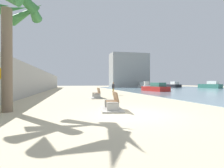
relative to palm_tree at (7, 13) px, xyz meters
The scene contains 12 objects.
ground_plane 17.75m from the palm_tree, 69.94° to the left, with size 120.00×120.00×0.00m, color beige.
seawall 16.43m from the palm_tree, 95.88° to the left, with size 0.80×64.00×3.43m, color #ADAAA3.
palm_tree is the anchor object (origin of this frame).
bench_near 7.06m from the palm_tree, ahead, with size 1.32×2.21×0.98m.
bench_far 9.87m from the palm_tree, 50.99° to the left, with size 1.15×2.13×0.98m.
person_walking 13.86m from the palm_tree, 52.75° to the left, with size 0.38×0.42×1.53m.
boat_distant 40.12m from the palm_tree, 55.96° to the left, with size 3.43×6.89×1.80m.
boat_far_left 24.94m from the palm_tree, 45.66° to the left, with size 3.06×5.58×1.45m.
boat_far_right 48.10m from the palm_tree, 36.71° to the left, with size 2.40×6.32×1.87m.
boat_nearest 46.87m from the palm_tree, 58.83° to the left, with size 2.13×6.73×1.60m.
boat_outer 53.92m from the palm_tree, 48.94° to the left, with size 2.56×6.60×1.83m.
harbor_building 48.91m from the palm_tree, 64.17° to the left, with size 12.00×6.00×10.83m, color gray.
Camera 1 is at (-2.70, -7.68, 1.46)m, focal length 27.90 mm.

